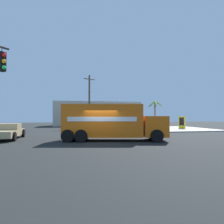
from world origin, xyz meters
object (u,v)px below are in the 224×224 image
(vending_machine_blue, at_px, (182,122))
(utility_pole, at_px, (89,101))
(vending_machine_red, at_px, (148,122))
(palm_tree_far, at_px, (155,108))
(pickup_tan, at_px, (7,131))
(delivery_truck, at_px, (111,122))

(vending_machine_blue, bearing_deg, utility_pole, 149.19)
(vending_machine_red, relative_size, vending_machine_blue, 1.00)
(palm_tree_far, bearing_deg, vending_machine_blue, -64.86)
(utility_pole, bearing_deg, vending_machine_red, -27.24)
(pickup_tan, xyz_separation_m, utility_pole, (8.92, 16.38, 4.06))
(pickup_tan, relative_size, utility_pole, 0.56)
(pickup_tan, xyz_separation_m, vending_machine_red, (18.00, 11.71, 0.34))
(palm_tree_far, bearing_deg, utility_pole, 164.27)
(vending_machine_blue, relative_size, utility_pole, 0.20)
(delivery_truck, relative_size, pickup_tan, 1.70)
(delivery_truck, xyz_separation_m, vending_machine_blue, (13.47, 11.33, -0.50))
(pickup_tan, distance_m, vending_machine_blue, 23.81)
(delivery_truck, distance_m, pickup_tan, 9.31)
(vending_machine_red, distance_m, utility_pole, 10.87)
(palm_tree_far, bearing_deg, vending_machine_red, -142.22)
(delivery_truck, xyz_separation_m, vending_machine_red, (9.19, 14.62, -0.50))
(delivery_truck, height_order, utility_pole, utility_pole)
(delivery_truck, distance_m, utility_pole, 19.56)
(vending_machine_blue, xyz_separation_m, utility_pole, (-13.35, 7.96, 3.73))
(pickup_tan, xyz_separation_m, vending_machine_blue, (22.27, 8.42, 0.34))
(vending_machine_red, height_order, palm_tree_far, palm_tree_far)
(vending_machine_red, distance_m, palm_tree_far, 3.42)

